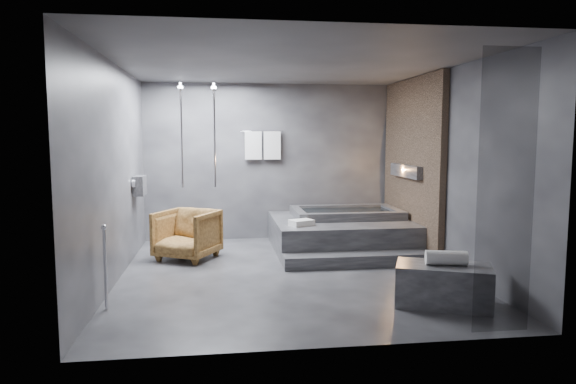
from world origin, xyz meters
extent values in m
plane|color=#28282A|center=(0.00, 0.00, 0.00)|extent=(5.00, 5.00, 0.00)
cube|color=#434345|center=(0.00, 0.00, 2.80)|extent=(4.50, 5.00, 0.04)
cube|color=#313135|center=(0.00, 2.50, 1.40)|extent=(4.50, 0.04, 2.80)
cube|color=#313135|center=(0.00, -2.50, 1.40)|extent=(4.50, 0.04, 2.80)
cube|color=#313135|center=(-2.25, 0.00, 1.40)|extent=(0.04, 5.00, 2.80)
cube|color=#313135|center=(2.25, 0.00, 1.40)|extent=(0.04, 5.00, 2.80)
cube|color=#927255|center=(2.19, 1.25, 1.40)|extent=(0.10, 2.40, 2.78)
cube|color=#FF9938|center=(2.11, 1.25, 1.30)|extent=(0.14, 1.20, 0.20)
cube|color=slate|center=(-2.16, 1.40, 1.10)|extent=(0.16, 0.42, 0.30)
imported|color=beige|center=(-2.15, 1.30, 1.05)|extent=(0.08, 0.08, 0.21)
imported|color=beige|center=(-2.15, 1.50, 1.03)|extent=(0.07, 0.07, 0.15)
cylinder|color=silver|center=(-1.00, 2.05, 1.90)|extent=(0.04, 0.04, 1.80)
cylinder|color=silver|center=(-1.55, 2.05, 1.90)|extent=(0.04, 0.04, 1.80)
cylinder|color=silver|center=(-0.15, 2.44, 1.95)|extent=(0.75, 0.02, 0.02)
cube|color=white|center=(-0.32, 2.42, 1.70)|extent=(0.30, 0.06, 0.50)
cube|color=white|center=(0.02, 2.42, 1.70)|extent=(0.30, 0.06, 0.50)
cylinder|color=silver|center=(-2.15, -1.20, 0.45)|extent=(0.04, 0.04, 0.90)
cube|color=black|center=(1.65, -2.45, 1.35)|extent=(0.55, 0.01, 2.60)
cube|color=#2C2C2F|center=(1.05, 1.45, 0.25)|extent=(2.20, 2.00, 0.50)
cube|color=#2C2C2F|center=(1.05, 0.27, 0.09)|extent=(2.20, 0.36, 0.18)
cube|color=#353638|center=(1.51, -1.53, 0.23)|extent=(1.14, 0.90, 0.45)
imported|color=#4C2F13|center=(-1.43, 1.05, 0.38)|extent=(1.10, 1.11, 0.75)
cylinder|color=white|center=(1.53, -1.54, 0.53)|extent=(0.47, 0.26, 0.16)
cube|color=silver|center=(0.31, 0.89, 0.54)|extent=(0.41, 0.36, 0.09)
camera|label=1|loc=(-0.92, -6.77, 1.86)|focal=32.00mm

